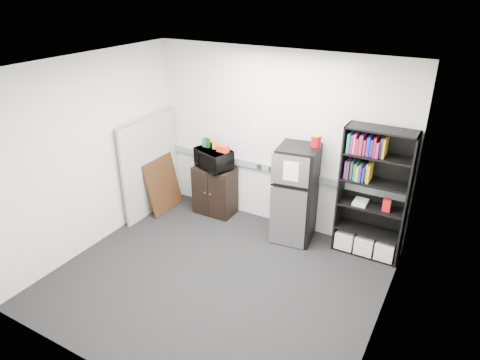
% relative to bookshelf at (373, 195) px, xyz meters
% --- Properties ---
extents(floor, '(4.00, 4.00, 0.00)m').
position_rel_bookshelf_xyz_m(floor, '(-1.53, -1.57, -0.91)').
color(floor, black).
rests_on(floor, ground).
extents(wall_back, '(4.00, 0.02, 2.70)m').
position_rel_bookshelf_xyz_m(wall_back, '(-1.53, 0.18, 0.44)').
color(wall_back, silver).
rests_on(wall_back, floor).
extents(wall_right, '(0.02, 3.50, 2.70)m').
position_rel_bookshelf_xyz_m(wall_right, '(0.47, -1.57, 0.44)').
color(wall_right, silver).
rests_on(wall_right, floor).
extents(wall_left, '(0.02, 3.50, 2.70)m').
position_rel_bookshelf_xyz_m(wall_left, '(-3.53, -1.57, 0.44)').
color(wall_left, silver).
rests_on(wall_left, floor).
extents(ceiling, '(4.00, 3.50, 0.02)m').
position_rel_bookshelf_xyz_m(ceiling, '(-1.53, -1.57, 1.79)').
color(ceiling, white).
rests_on(ceiling, wall_back).
extents(electrical_raceway, '(3.92, 0.05, 0.10)m').
position_rel_bookshelf_xyz_m(electrical_raceway, '(-1.53, 0.15, -0.01)').
color(electrical_raceway, gray).
rests_on(electrical_raceway, wall_back).
extents(wall_note, '(0.14, 0.00, 0.10)m').
position_rel_bookshelf_xyz_m(wall_note, '(-1.88, 0.18, 0.64)').
color(wall_note, white).
rests_on(wall_note, wall_back).
extents(bookshelf, '(0.90, 0.34, 1.85)m').
position_rel_bookshelf_xyz_m(bookshelf, '(0.00, 0.00, 0.00)').
color(bookshelf, black).
rests_on(bookshelf, floor).
extents(cubicle_partition, '(0.06, 1.30, 1.62)m').
position_rel_bookshelf_xyz_m(cubicle_partition, '(-3.43, -0.49, -0.10)').
color(cubicle_partition, '#9B9689').
rests_on(cubicle_partition, floor).
extents(cabinet, '(0.65, 0.44, 0.81)m').
position_rel_bookshelf_xyz_m(cabinet, '(-2.48, -0.06, -0.51)').
color(cabinet, black).
rests_on(cabinet, floor).
extents(microwave, '(0.67, 0.55, 0.32)m').
position_rel_bookshelf_xyz_m(microwave, '(-2.48, -0.08, 0.06)').
color(microwave, black).
rests_on(microwave, cabinet).
extents(snack_box_a, '(0.07, 0.05, 0.15)m').
position_rel_bookshelf_xyz_m(snack_box_a, '(-2.66, -0.05, 0.29)').
color(snack_box_a, '#18572C').
rests_on(snack_box_a, microwave).
extents(snack_box_b, '(0.08, 0.07, 0.15)m').
position_rel_bookshelf_xyz_m(snack_box_b, '(-2.61, -0.05, 0.29)').
color(snack_box_b, '#0B3410').
rests_on(snack_box_b, microwave).
extents(snack_box_c, '(0.08, 0.07, 0.14)m').
position_rel_bookshelf_xyz_m(snack_box_c, '(-2.48, -0.05, 0.29)').
color(snack_box_c, '#C58412').
rests_on(snack_box_c, microwave).
extents(snack_bag, '(0.19, 0.12, 0.10)m').
position_rel_bookshelf_xyz_m(snack_bag, '(-2.30, -0.10, 0.27)').
color(snack_bag, red).
rests_on(snack_bag, microwave).
extents(refrigerator, '(0.62, 0.64, 1.46)m').
position_rel_bookshelf_xyz_m(refrigerator, '(-1.04, -0.14, -0.18)').
color(refrigerator, black).
rests_on(refrigerator, floor).
extents(coffee_can, '(0.14, 0.14, 0.19)m').
position_rel_bookshelf_xyz_m(coffee_can, '(-0.85, -0.02, 0.64)').
color(coffee_can, '#A50712').
rests_on(coffee_can, refrigerator).
extents(framed_poster, '(0.23, 0.71, 0.90)m').
position_rel_bookshelf_xyz_m(framed_poster, '(-3.30, -0.38, -0.46)').
color(framed_poster, black).
rests_on(framed_poster, floor).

